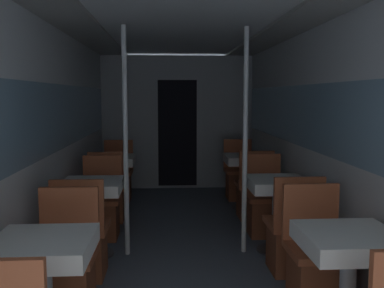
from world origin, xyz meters
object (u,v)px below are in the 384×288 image
(chair_left_far_2, at_px, (118,182))
(support_pole_right_1, at_px, (245,142))
(dining_table_left_1, at_px, (92,193))
(chair_left_near_1, at_px, (83,245))
(chair_right_near_2, at_px, (253,197))
(chair_left_far_0, at_px, (66,276))
(chair_left_far_1, at_px, (101,212))
(chair_right_far_0, at_px, (317,270))
(chair_right_far_2, at_px, (239,180))
(dining_table_left_2, at_px, (113,165))
(support_pole_left_1, at_px, (126,143))
(dining_table_right_0, at_px, (349,252))
(chair_right_far_1, at_px, (264,209))
(dining_table_right_1, at_px, (277,191))
(chair_left_near_2, at_px, (109,199))
(dining_table_left_0, at_px, (43,259))
(chair_right_near_1, at_px, (292,241))
(dining_table_right_2, at_px, (246,164))

(chair_left_far_2, bearing_deg, support_pole_right_1, 124.09)
(dining_table_left_1, bearing_deg, support_pole_right_1, 0.00)
(chair_left_near_1, height_order, chair_right_near_2, same)
(chair_left_far_0, xyz_separation_m, chair_left_far_1, (0.00, 1.66, 0.00))
(chair_right_far_0, relative_size, chair_right_near_2, 1.00)
(chair_left_far_0, distance_m, chair_right_far_2, 3.77)
(dining_table_left_2, distance_m, support_pole_right_1, 2.27)
(support_pole_left_1, bearing_deg, chair_right_far_2, 55.91)
(chair_right_near_2, xyz_separation_m, chair_right_far_2, (0.00, 1.04, 0.00))
(dining_table_right_0, bearing_deg, chair_right_far_2, 90.00)
(chair_right_far_1, height_order, chair_right_near_2, same)
(dining_table_left_2, height_order, chair_right_far_1, chair_right_far_1)
(chair_left_far_2, relative_size, chair_right_far_1, 1.00)
(dining_table_right_1, bearing_deg, chair_left_far_2, 129.59)
(dining_table_left_1, height_order, chair_left_far_2, chair_left_far_2)
(chair_left_far_1, distance_m, support_pole_left_1, 1.02)
(chair_left_far_0, distance_m, chair_left_near_2, 2.27)
(dining_table_left_0, height_order, chair_right_far_0, chair_right_far_0)
(support_pole_left_1, distance_m, chair_right_far_2, 2.75)
(support_pole_right_1, bearing_deg, chair_right_near_2, 73.96)
(chair_left_near_2, xyz_separation_m, dining_table_right_1, (1.80, -1.14, 0.33))
(chair_right_far_0, relative_size, chair_right_near_1, 1.00)
(chair_left_far_0, relative_size, chair_left_far_1, 1.00)
(chair_left_far_0, bearing_deg, chair_right_near_1, -161.15)
(support_pole_right_1, bearing_deg, dining_table_right_1, 0.00)
(chair_left_far_0, height_order, dining_table_left_1, chair_left_far_0)
(dining_table_right_0, bearing_deg, dining_table_left_2, 118.52)
(dining_table_left_0, bearing_deg, dining_table_right_2, 61.48)
(chair_left_near_1, distance_m, chair_left_far_1, 1.04)
(dining_table_left_2, xyz_separation_m, chair_left_far_2, (0.00, 0.52, -0.33))
(dining_table_left_1, bearing_deg, chair_left_far_0, -90.00)
(dining_table_right_0, distance_m, chair_right_near_1, 1.18)
(chair_left_near_1, xyz_separation_m, chair_right_far_2, (1.80, 2.70, 0.00))
(dining_table_left_1, height_order, chair_right_far_0, chair_right_far_0)
(chair_left_near_2, bearing_deg, dining_table_left_0, -90.00)
(dining_table_left_1, distance_m, dining_table_left_2, 1.66)
(support_pole_left_1, xyz_separation_m, chair_right_far_2, (1.47, 2.18, -0.82))
(chair_left_far_1, distance_m, chair_right_near_1, 2.08)
(support_pole_left_1, bearing_deg, dining_table_right_0, -48.34)
(dining_table_left_2, distance_m, chair_right_far_2, 1.90)
(chair_left_far_0, xyz_separation_m, dining_table_left_1, (-0.00, 1.14, 0.33))
(support_pole_left_1, height_order, dining_table_right_2, support_pole_left_1)
(support_pole_left_1, relative_size, chair_right_far_0, 2.49)
(support_pole_right_1, bearing_deg, chair_left_near_1, -160.54)
(chair_left_near_1, height_order, chair_right_far_1, same)
(chair_left_near_2, bearing_deg, chair_right_near_1, -42.62)
(chair_left_far_0, height_order, chair_left_near_2, same)
(dining_table_left_0, bearing_deg, dining_table_left_1, 90.00)
(chair_left_far_0, height_order, chair_right_far_2, same)
(chair_left_far_2, distance_m, chair_right_far_0, 3.77)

